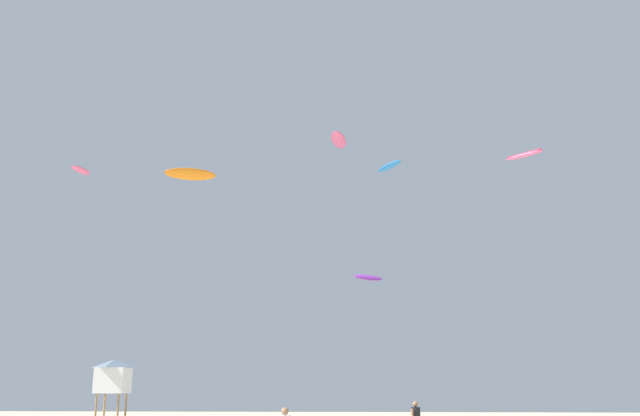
% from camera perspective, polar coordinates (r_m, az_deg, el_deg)
% --- Properties ---
extents(lifeguard_tower, '(2.30, 2.30, 4.15)m').
position_cam_1_polar(lifeguard_tower, '(51.62, -16.26, -12.81)').
color(lifeguard_tower, '#8C704C').
rests_on(lifeguard_tower, ground).
extents(kite_aloft_1, '(1.85, 2.49, 0.33)m').
position_cam_1_polar(kite_aloft_1, '(44.13, 5.59, 3.37)').
color(kite_aloft_1, blue).
extents(kite_aloft_2, '(2.59, 2.09, 0.67)m').
position_cam_1_polar(kite_aloft_2, '(56.20, 3.89, -5.59)').
color(kite_aloft_2, purple).
extents(kite_aloft_4, '(4.22, 2.32, 1.04)m').
position_cam_1_polar(kite_aloft_4, '(57.89, -10.38, 2.70)').
color(kite_aloft_4, orange).
extents(kite_aloft_5, '(1.50, 4.19, 0.49)m').
position_cam_1_polar(kite_aloft_5, '(59.14, 1.51, 5.47)').
color(kite_aloft_5, '#E5598C').
extents(kite_aloft_6, '(1.14, 2.55, 0.41)m').
position_cam_1_polar(kite_aloft_6, '(60.56, -18.63, 2.89)').
color(kite_aloft_6, '#E5598C').
extents(kite_aloft_8, '(2.21, 2.07, 0.40)m').
position_cam_1_polar(kite_aloft_8, '(42.90, 16.07, 4.10)').
color(kite_aloft_8, '#E5598C').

